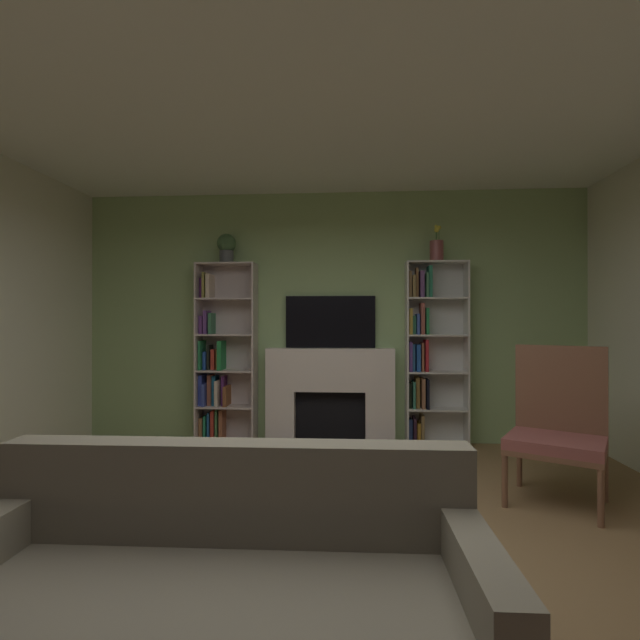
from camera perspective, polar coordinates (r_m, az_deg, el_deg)
The scene contains 11 objects.
ground_plane at distance 2.91m, azimuth -1.79°, elevation -28.04°, with size 6.79×6.79×0.00m, color olive.
wall_back_accent at distance 5.41m, azimuth 1.30°, elevation 0.41°, with size 5.78×0.06×2.83m, color #97B878.
ceiling at distance 2.98m, azimuth -1.78°, elevation 30.09°, with size 5.78×5.74×0.06m, color white.
fireplace at distance 5.33m, azimuth 1.23°, elevation -8.86°, with size 1.53×0.51×1.06m.
tv at distance 5.35m, azimuth 1.27°, elevation -0.23°, with size 1.01×0.06×0.59m, color black.
bookshelf_left at distance 5.50m, azimuth -11.86°, elevation -4.85°, with size 0.66×0.28×2.02m.
bookshelf_right at distance 5.35m, azimuth 12.95°, elevation -3.88°, with size 0.66×0.27×2.02m.
potted_plant at distance 5.48m, azimuth -11.23°, elevation 8.65°, with size 0.21×0.21×0.33m.
vase_with_flowers at distance 5.36m, azimuth 13.92°, elevation 8.31°, with size 0.15×0.15×0.40m.
couch at distance 2.04m, azimuth -12.35°, elevation -31.89°, with size 1.96×0.85×0.85m.
armchair at distance 4.10m, azimuth 26.75°, elevation -11.35°, with size 0.85×0.82×1.17m.
Camera 1 is at (0.26, -2.56, 1.36)m, focal length 26.48 mm.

